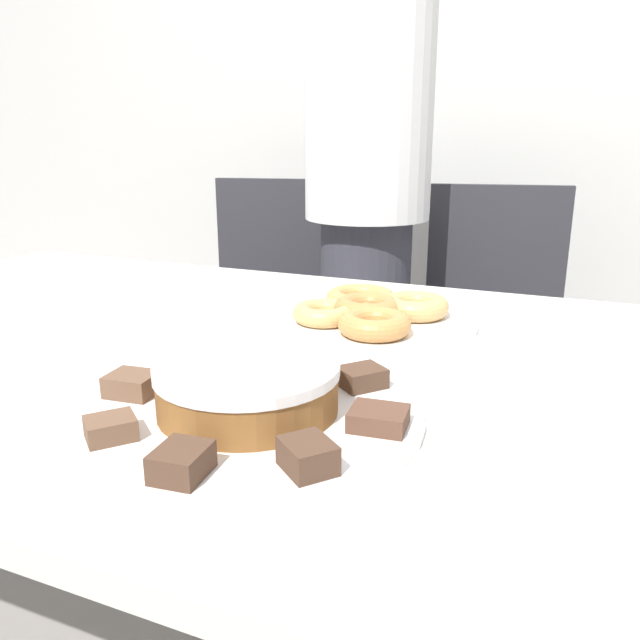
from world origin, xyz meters
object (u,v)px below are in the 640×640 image
office_chair_left (266,329)px  frosted_cake (248,387)px  plate_donuts (367,321)px  office_chair_right (491,357)px  person_standing (367,200)px  plate_cake (249,414)px

office_chair_left → frosted_cake: office_chair_left is taller
plate_donuts → frosted_cake: 0.39m
office_chair_right → plate_donuts: office_chair_right is taller
person_standing → office_chair_right: person_standing is taller
person_standing → frosted_cake: person_standing is taller
office_chair_right → frosted_cake: (-0.12, -1.18, 0.34)m
person_standing → office_chair_right: 0.57m
office_chair_left → frosted_cake: size_ratio=4.48×
person_standing → plate_cake: size_ratio=4.27×
office_chair_left → office_chair_right: size_ratio=1.00×
person_standing → plate_cake: 1.11m
office_chair_left → office_chair_right: same height
plate_cake → person_standing: bearing=102.0°
office_chair_left → plate_donuts: office_chair_left is taller
plate_donuts → frosted_cake: frosted_cake is taller
person_standing → office_chair_right: (0.35, 0.10, -0.44)m
frosted_cake → office_chair_left: bearing=117.1°
plate_cake → plate_donuts: 0.39m
office_chair_right → person_standing: bearing=-175.1°
plate_donuts → office_chair_left: bearing=127.8°
plate_cake → plate_donuts: size_ratio=1.07×
office_chair_left → plate_cake: bearing=-75.0°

